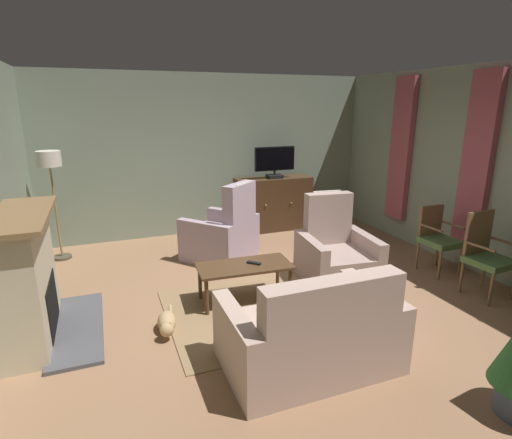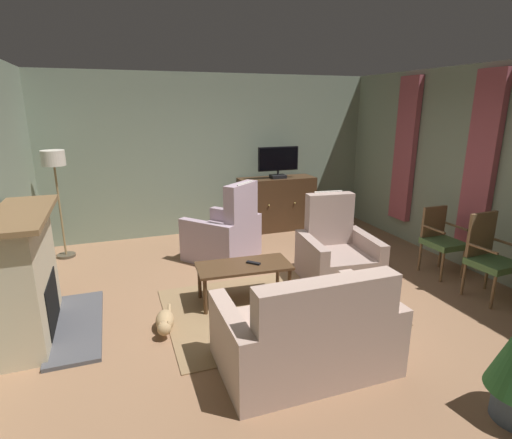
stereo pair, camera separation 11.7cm
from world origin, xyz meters
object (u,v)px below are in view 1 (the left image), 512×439
tv_remote (254,263)px  sofa_floral (312,335)px  coffee_table (245,269)px  fireplace (29,280)px  floor_lamp (51,172)px  side_chair_tucked_against_wall (438,237)px  armchair_by_fireplace (336,255)px  cat (167,323)px  tv_cabinet (273,205)px  television (275,161)px  armchair_beside_cabinet (223,236)px  side_chair_nearest_door (486,253)px

tv_remote → sofa_floral: sofa_floral is taller
coffee_table → sofa_floral: sofa_floral is taller
fireplace → floor_lamp: (0.08, 2.29, 0.72)m
side_chair_tucked_against_wall → fireplace: bearing=178.5°
armchair_by_fireplace → cat: armchair_by_fireplace is taller
tv_cabinet → television: (0.00, -0.05, 0.81)m
television → armchair_by_fireplace: (-0.14, -2.36, -0.94)m
tv_remote → armchair_beside_cabinet: 1.46m
television → armchair_beside_cabinet: bearing=-140.4°
floor_lamp → television: bearing=3.3°
sofa_floral → tv_remote: bearing=90.4°
side_chair_nearest_door → television: bearing=111.2°
cat → tv_remote: bearing=17.5°
fireplace → armchair_beside_cabinet: 2.78m
sofa_floral → armchair_by_fireplace: armchair_by_fireplace is taller
sofa_floral → tv_cabinet: bearing=71.2°
coffee_table → armchair_by_fireplace: bearing=7.2°
coffee_table → side_chair_tucked_against_wall: bearing=-2.0°
television → floor_lamp: (-3.62, -0.21, 0.05)m
coffee_table → sofa_floral: (0.12, -1.41, -0.09)m
side_chair_tucked_against_wall → tv_remote: bearing=178.2°
armchair_by_fireplace → tv_cabinet: bearing=86.8°
coffee_table → armchair_by_fireplace: (1.35, 0.17, -0.07)m
armchair_beside_cabinet → tv_cabinet: bearing=41.0°
side_chair_nearest_door → floor_lamp: (-4.93, 3.19, 0.80)m
tv_remote → armchair_beside_cabinet: (0.05, 1.45, -0.11)m
fireplace → cat: (1.24, -0.39, -0.51)m
armchair_by_fireplace → side_chair_tucked_against_wall: (1.45, -0.27, 0.16)m
side_chair_nearest_door → side_chair_tucked_against_wall: 0.77m
armchair_by_fireplace → side_chair_nearest_door: (1.45, -1.04, 0.20)m
armchair_beside_cabinet → cat: bearing=-122.5°
tv_cabinet → tv_remote: size_ratio=8.25×
floor_lamp → sofa_floral: bearing=-58.8°
armchair_beside_cabinet → side_chair_nearest_door: size_ratio=1.23×
television → tv_remote: (-1.37, -2.54, -0.81)m
fireplace → armchair_by_fireplace: fireplace is taller
armchair_by_fireplace → cat: size_ratio=1.77×
tv_remote → cat: (-1.09, -0.34, -0.37)m
sofa_floral → armchair_by_fireplace: bearing=52.3°
tv_cabinet → side_chair_nearest_door: 3.69m
tv_cabinet → floor_lamp: 3.73m
television → coffee_table: (-1.48, -2.53, -0.87)m
tv_cabinet → sofa_floral: same height
cat → coffee_table: bearing=20.1°
side_chair_tucked_against_wall → cat: 3.81m
armchair_beside_cabinet → television: bearing=39.6°
cat → armchair_beside_cabinet: bearing=57.5°
television → sofa_floral: bearing=-109.0°
fireplace → coffee_table: size_ratio=1.32×
armchair_by_fireplace → floor_lamp: size_ratio=0.70×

